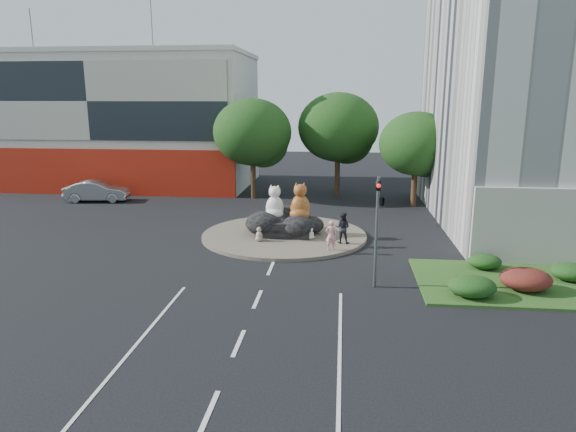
# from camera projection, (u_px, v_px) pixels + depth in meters

# --- Properties ---
(ground) EXTENTS (120.00, 120.00, 0.00)m
(ground) POSITION_uv_depth(u_px,v_px,m) (258.00, 299.00, 21.69)
(ground) COLOR black
(ground) RESTS_ON ground
(roundabout_island) EXTENTS (10.00, 10.00, 0.20)m
(roundabout_island) POSITION_uv_depth(u_px,v_px,m) (284.00, 235.00, 31.35)
(roundabout_island) COLOR brown
(roundabout_island) RESTS_ON ground
(rock_plinth) EXTENTS (3.20, 2.60, 0.90)m
(rock_plinth) POSITION_uv_depth(u_px,v_px,m) (284.00, 226.00, 31.23)
(rock_plinth) COLOR black
(rock_plinth) RESTS_ON roundabout_island
(shophouse_block) EXTENTS (25.20, 12.30, 17.40)m
(shophouse_block) POSITION_uv_depth(u_px,v_px,m) (119.00, 120.00, 49.19)
(shophouse_block) COLOR beige
(shophouse_block) RESTS_ON ground
(grass_verge) EXTENTS (10.00, 6.00, 0.12)m
(grass_verge) POSITION_uv_depth(u_px,v_px,m) (528.00, 284.00, 23.34)
(grass_verge) COLOR #254E1A
(grass_verge) RESTS_ON ground
(tree_left) EXTENTS (6.46, 6.46, 8.27)m
(tree_left) POSITION_uv_depth(u_px,v_px,m) (254.00, 135.00, 42.27)
(tree_left) COLOR #382314
(tree_left) RESTS_ON ground
(tree_mid) EXTENTS (6.84, 6.84, 8.76)m
(tree_mid) POSITION_uv_depth(u_px,v_px,m) (339.00, 131.00, 43.41)
(tree_mid) COLOR #382314
(tree_mid) RESTS_ON ground
(tree_right) EXTENTS (5.70, 5.70, 7.30)m
(tree_right) POSITION_uv_depth(u_px,v_px,m) (417.00, 147.00, 39.13)
(tree_right) COLOR #382314
(tree_right) RESTS_ON ground
(hedge_near_green) EXTENTS (2.00, 1.60, 0.90)m
(hedge_near_green) POSITION_uv_depth(u_px,v_px,m) (472.00, 286.00, 21.59)
(hedge_near_green) COLOR #143711
(hedge_near_green) RESTS_ON grass_verge
(hedge_red) EXTENTS (2.20, 1.76, 0.99)m
(hedge_red) POSITION_uv_depth(u_px,v_px,m) (526.00, 279.00, 22.29)
(hedge_red) COLOR #431411
(hedge_red) RESTS_ON grass_verge
(hedge_mid_green) EXTENTS (1.80, 1.44, 0.81)m
(hedge_mid_green) POSITION_uv_depth(u_px,v_px,m) (571.00, 272.00, 23.51)
(hedge_mid_green) COLOR #143711
(hedge_mid_green) RESTS_ON grass_verge
(hedge_back_green) EXTENTS (1.60, 1.28, 0.72)m
(hedge_back_green) POSITION_uv_depth(u_px,v_px,m) (485.00, 261.00, 25.14)
(hedge_back_green) COLOR #143711
(hedge_back_green) RESTS_ON grass_verge
(traffic_light) EXTENTS (0.44, 1.24, 5.00)m
(traffic_light) POSITION_uv_depth(u_px,v_px,m) (380.00, 208.00, 22.27)
(traffic_light) COLOR #595B60
(traffic_light) RESTS_ON ground
(street_lamp) EXTENTS (2.34, 0.22, 8.06)m
(street_lamp) POSITION_uv_depth(u_px,v_px,m) (521.00, 171.00, 27.07)
(street_lamp) COLOR #595B60
(street_lamp) RESTS_ON ground
(cat_white) EXTENTS (1.33, 1.18, 2.12)m
(cat_white) POSITION_uv_depth(u_px,v_px,m) (275.00, 202.00, 31.04)
(cat_white) COLOR silver
(cat_white) RESTS_ON rock_plinth
(cat_tabby) EXTENTS (1.40, 1.22, 2.30)m
(cat_tabby) POSITION_uv_depth(u_px,v_px,m) (300.00, 201.00, 30.73)
(cat_tabby) COLOR #A24821
(cat_tabby) RESTS_ON rock_plinth
(kitten_calico) EXTENTS (0.68, 0.68, 0.86)m
(kitten_calico) POSITION_uv_depth(u_px,v_px,m) (259.00, 234.00, 29.65)
(kitten_calico) COLOR silver
(kitten_calico) RESTS_ON roundabout_island
(kitten_white) EXTENTS (0.60, 0.58, 0.75)m
(kitten_white) POSITION_uv_depth(u_px,v_px,m) (311.00, 233.00, 30.05)
(kitten_white) COLOR beige
(kitten_white) RESTS_ON roundabout_island
(pedestrian_pink) EXTENTS (0.67, 0.51, 1.64)m
(pedestrian_pink) POSITION_uv_depth(u_px,v_px,m) (331.00, 235.00, 27.83)
(pedestrian_pink) COLOR pink
(pedestrian_pink) RESTS_ON roundabout_island
(pedestrian_dark) EXTENTS (1.00, 0.85, 1.79)m
(pedestrian_dark) POSITION_uv_depth(u_px,v_px,m) (343.00, 228.00, 29.13)
(pedestrian_dark) COLOR black
(pedestrian_dark) RESTS_ON roundabout_island
(parked_car) EXTENTS (5.29, 2.48, 1.68)m
(parked_car) POSITION_uv_depth(u_px,v_px,m) (97.00, 191.00, 41.85)
(parked_car) COLOR #9CA0A3
(parked_car) RESTS_ON ground
(litter_bin) EXTENTS (0.59, 0.59, 0.76)m
(litter_bin) POSITION_uv_depth(u_px,v_px,m) (460.00, 286.00, 21.84)
(litter_bin) COLOR black
(litter_bin) RESTS_ON grass_verge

